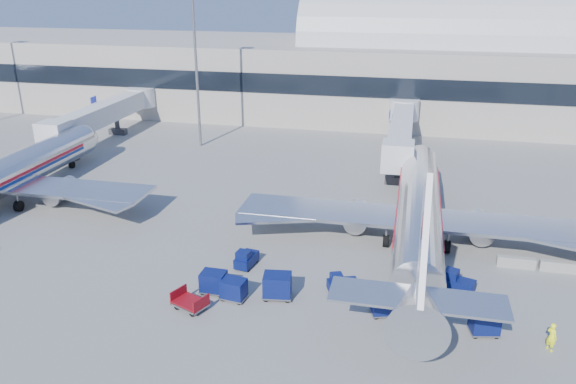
% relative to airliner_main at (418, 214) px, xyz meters
% --- Properties ---
extents(ground, '(260.00, 260.00, 0.00)m').
position_rel_airliner_main_xyz_m(ground, '(-10.00, -4.51, -2.93)').
color(ground, gray).
rests_on(ground, ground).
extents(terminal, '(170.00, 28.15, 21.00)m').
position_rel_airliner_main_xyz_m(terminal, '(-23.60, 51.46, 4.60)').
color(terminal, '#B2AA9E').
rests_on(terminal, ground).
extents(airliner_main, '(32.00, 37.26, 12.07)m').
position_rel_airliner_main_xyz_m(airliner_main, '(0.00, 0.00, 0.00)').
color(airliner_main, silver).
rests_on(airliner_main, ground).
extents(jetbridge_near, '(4.40, 27.50, 6.25)m').
position_rel_airliner_main_xyz_m(jetbridge_near, '(-2.40, 26.30, 1.00)').
color(jetbridge_near, silver).
rests_on(jetbridge_near, ground).
extents(jetbridge_mid, '(4.40, 27.50, 6.25)m').
position_rel_airliner_main_xyz_m(jetbridge_mid, '(-44.40, 26.30, 1.00)').
color(jetbridge_mid, silver).
rests_on(jetbridge_mid, ground).
extents(mast_west, '(2.00, 1.20, 22.60)m').
position_rel_airliner_main_xyz_m(mast_west, '(-30.00, 25.49, 11.87)').
color(mast_west, slate).
rests_on(mast_west, ground).
extents(barrier_near, '(3.00, 0.55, 0.90)m').
position_rel_airliner_main_xyz_m(barrier_near, '(8.00, -2.51, -2.48)').
color(barrier_near, '#9E9E96').
rests_on(barrier_near, ground).
extents(barrier_mid, '(3.00, 0.55, 0.90)m').
position_rel_airliner_main_xyz_m(barrier_mid, '(11.30, -2.51, -2.48)').
color(barrier_mid, '#9E9E96').
rests_on(barrier_mid, ground).
extents(tug_lead, '(2.53, 1.91, 1.48)m').
position_rel_airliner_main_xyz_m(tug_lead, '(-5.41, -9.37, -2.25)').
color(tug_lead, '#0A144F').
rests_on(tug_lead, ground).
extents(tug_right, '(2.72, 1.94, 1.60)m').
position_rel_airliner_main_xyz_m(tug_right, '(3.04, -7.33, -2.20)').
color(tug_right, '#0A144F').
rests_on(tug_right, ground).
extents(tug_left, '(1.59, 2.59, 1.58)m').
position_rel_airliner_main_xyz_m(tug_left, '(-13.56, -7.20, -2.21)').
color(tug_left, '#0A144F').
rests_on(tug_left, ground).
extents(cart_train_a, '(2.34, 1.91, 1.89)m').
position_rel_airliner_main_xyz_m(cart_train_a, '(-9.92, -11.27, -1.92)').
color(cart_train_a, '#0A144F').
rests_on(cart_train_a, ground).
extents(cart_train_b, '(2.00, 1.64, 1.61)m').
position_rel_airliner_main_xyz_m(cart_train_b, '(-12.98, -12.21, -2.07)').
color(cart_train_b, '#0A144F').
rests_on(cart_train_b, ground).
extents(cart_train_c, '(1.95, 1.50, 1.69)m').
position_rel_airliner_main_xyz_m(cart_train_c, '(-14.75, -11.63, -2.02)').
color(cart_train_c, '#0A144F').
rests_on(cart_train_c, ground).
extents(cart_solo_near, '(2.23, 1.94, 1.66)m').
position_rel_airliner_main_xyz_m(cart_solo_near, '(-2.07, -11.79, -2.04)').
color(cart_solo_near, '#0A144F').
rests_on(cart_solo_near, ground).
extents(cart_solo_far, '(2.13, 1.79, 1.66)m').
position_rel_airliner_main_xyz_m(cart_solo_far, '(4.52, -12.66, -2.04)').
color(cart_solo_far, '#0A144F').
rests_on(cart_solo_far, ground).
extents(cart_open_red, '(2.84, 2.46, 0.64)m').
position_rel_airliner_main_xyz_m(cart_open_red, '(-15.59, -14.14, -2.47)').
color(cart_open_red, slate).
rests_on(cart_open_red, ground).
extents(ramp_worker, '(0.80, 0.86, 1.98)m').
position_rel_airliner_main_xyz_m(ramp_worker, '(8.46, -13.59, -1.94)').
color(ramp_worker, '#F0FF1A').
rests_on(ramp_worker, ground).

